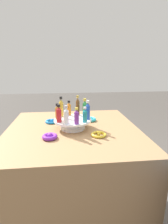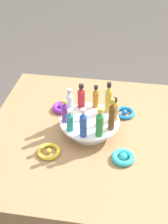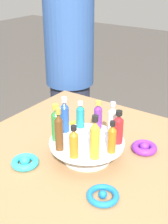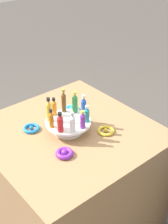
{
  "view_description": "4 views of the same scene",
  "coord_description": "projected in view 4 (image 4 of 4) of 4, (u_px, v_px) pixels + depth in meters",
  "views": [
    {
      "loc": [
        -1.18,
        0.05,
        1.18
      ],
      "look_at": [
        -0.08,
        -0.07,
        0.87
      ],
      "focal_mm": 28.0,
      "sensor_mm": 36.0,
      "label": 1
    },
    {
      "loc": [
        0.14,
        -1.07,
        1.65
      ],
      "look_at": [
        -0.02,
        -0.02,
        0.86
      ],
      "focal_mm": 50.0,
      "sensor_mm": 36.0,
      "label": 2
    },
    {
      "loc": [
        0.78,
        0.53,
        1.36
      ],
      "look_at": [
        -0.07,
        -0.06,
        0.87
      ],
      "focal_mm": 50.0,
      "sensor_mm": 36.0,
      "label": 3
    },
    {
      "loc": [
        -1.19,
        0.88,
        1.8
      ],
      "look_at": [
        -0.07,
        -0.06,
        0.87
      ],
      "focal_mm": 50.0,
      "sensor_mm": 36.0,
      "label": 4
    }
  ],
  "objects": [
    {
      "name": "bottle_red",
      "position": [
        60.0,
        123.0,
        1.67
      ],
      "size": [
        0.03,
        0.03,
        0.12
      ],
      "color": "#B21E23",
      "rests_on": "display_stand"
    },
    {
      "name": "bottle_brown",
      "position": [
        64.0,
        101.0,
        1.84
      ],
      "size": [
        0.03,
        0.03,
        0.15
      ],
      "color": "brown",
      "rests_on": "display_stand"
    },
    {
      "name": "bottle_teal",
      "position": [
        87.0,
        114.0,
        1.76
      ],
      "size": [
        0.03,
        0.03,
        0.1
      ],
      "color": "teal",
      "rests_on": "display_stand"
    },
    {
      "name": "bottle_purple",
      "position": [
        83.0,
        120.0,
        1.7
      ],
      "size": [
        0.03,
        0.03,
        0.11
      ],
      "color": "#702D93",
      "rests_on": "display_stand"
    },
    {
      "name": "display_stand",
      "position": [
        68.0,
        125.0,
        1.8
      ],
      "size": [
        0.27,
        0.27,
        0.07
      ],
      "color": "white",
      "rests_on": "party_table"
    },
    {
      "name": "bottle_blue",
      "position": [
        84.0,
        106.0,
        1.8
      ],
      "size": [
        0.03,
        0.03,
        0.14
      ],
      "color": "#234CAD",
      "rests_on": "display_stand"
    },
    {
      "name": "bottle_orange",
      "position": [
        54.0,
        107.0,
        1.81
      ],
      "size": [
        0.03,
        0.03,
        0.11
      ],
      "color": "orange",
      "rests_on": "display_stand"
    },
    {
      "name": "bottle_clear",
      "position": [
        72.0,
        123.0,
        1.67
      ],
      "size": [
        0.03,
        0.03,
        0.12
      ],
      "color": "silver",
      "rests_on": "display_stand"
    },
    {
      "name": "ground_plane",
      "position": [
        71.0,
        214.0,
        2.22
      ],
      "size": [
        12.0,
        12.0,
        0.0
      ],
      "primitive_type": "plane",
      "color": "#4C4742"
    },
    {
      "name": "bottle_gold",
      "position": [
        49.0,
        110.0,
        1.75
      ],
      "size": [
        0.03,
        0.03,
        0.15
      ],
      "color": "gold",
      "rests_on": "display_stand"
    },
    {
      "name": "ribbon_bow_gold",
      "position": [
        106.0,
        131.0,
        1.81
      ],
      "size": [
        0.1,
        0.1,
        0.02
      ],
      "color": "gold",
      "rests_on": "party_table"
    },
    {
      "name": "ribbon_bow_teal",
      "position": [
        72.0,
        109.0,
        2.0
      ],
      "size": [
        0.1,
        0.1,
        0.03
      ],
      "color": "#2DB7CC",
      "rests_on": "party_table"
    },
    {
      "name": "bottle_green",
      "position": [
        75.0,
        103.0,
        1.84
      ],
      "size": [
        0.03,
        0.03,
        0.14
      ],
      "color": "#288438",
      "rests_on": "display_stand"
    },
    {
      "name": "party_table",
      "position": [
        70.0,
        176.0,
        2.02
      ],
      "size": [
        0.94,
        0.94,
        0.73
      ],
      "color": "#9E754C",
      "rests_on": "ground_plane"
    },
    {
      "name": "ribbon_bow_purple",
      "position": [
        64.0,
        153.0,
        1.63
      ],
      "size": [
        0.09,
        0.09,
        0.04
      ],
      "color": "purple",
      "rests_on": "party_table"
    },
    {
      "name": "ribbon_bow_blue",
      "position": [
        31.0,
        128.0,
        1.83
      ],
      "size": [
        0.1,
        0.1,
        0.03
      ],
      "color": "blue",
      "rests_on": "party_table"
    },
    {
      "name": "bottle_amber",
      "position": [
        51.0,
        119.0,
        1.71
      ],
      "size": [
        0.03,
        0.03,
        0.11
      ],
      "color": "#AD6B19",
      "rests_on": "display_stand"
    }
  ]
}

